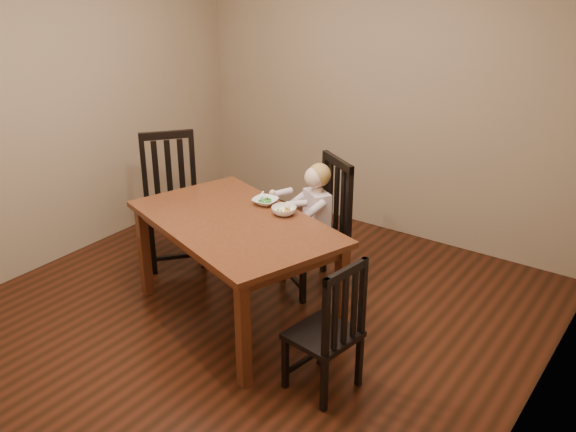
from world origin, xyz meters
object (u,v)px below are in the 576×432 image
Objects in this scene: toddler at (315,213)px; bowl_peas at (265,201)px; chair_child at (321,228)px; chair_right at (329,331)px; bowl_veg at (284,211)px; dining_table at (235,232)px; chair_left at (172,201)px.

bowl_peas is (-0.23, -0.34, 0.16)m from toddler.
chair_child reaches higher than bowl_peas.
chair_child reaches higher than chair_right.
chair_right is 1.30m from bowl_peas.
bowl_veg is at bearing 117.42° from chair_child.
toddler reaches higher than bowl_veg.
toddler reaches higher than dining_table.
chair_right is 5.04× the size of bowl_veg.
bowl_veg is (1.29, -0.14, 0.28)m from chair_left.
chair_right is at bearing -38.76° from bowl_veg.
chair_child is at bearing 143.30° from chair_left.
dining_table is at bearing -89.44° from bowl_peas.
chair_child is 0.55m from bowl_veg.
bowl_peas is (-0.00, 0.37, 0.11)m from dining_table.
toddler is at bearing 45.51° from chair_right.
toddler is (1.29, 0.27, 0.11)m from chair_left.
dining_table is at bearing -127.57° from bowl_veg.
chair_right is 5.01× the size of bowl_peas.
chair_child is 0.96× the size of chair_left.
bowl_veg is (-0.03, -0.46, 0.30)m from chair_child.
chair_left is at bearing 42.85° from toddler.
toddler is (-0.03, -0.05, 0.14)m from chair_child.
bowl_peas is (-0.26, -0.38, 0.30)m from chair_child.
chair_child is at bearing -90.00° from toddler.
chair_child is 0.55m from bowl_peas.
bowl_peas is (1.06, -0.06, 0.27)m from chair_left.
chair_left reaches higher than bowl_veg.
bowl_veg reaches higher than bowl_peas.
bowl_peas is at bearing 87.13° from chair_child.
dining_table is 1.10m from chair_right.
chair_left is at bearing 157.86° from dining_table.
dining_table is 9.96× the size of bowl_veg.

